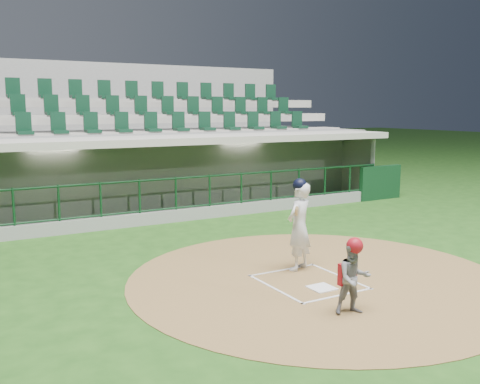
# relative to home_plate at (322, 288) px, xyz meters

# --- Properties ---
(ground) EXTENTS (120.00, 120.00, 0.00)m
(ground) POSITION_rel_home_plate_xyz_m (0.00, 0.70, -0.02)
(ground) COLOR #1D4714
(ground) RESTS_ON ground
(dirt_circle) EXTENTS (7.20, 7.20, 0.01)m
(dirt_circle) POSITION_rel_home_plate_xyz_m (0.30, 0.50, -0.02)
(dirt_circle) COLOR brown
(dirt_circle) RESTS_ON ground
(home_plate) EXTENTS (0.43, 0.43, 0.02)m
(home_plate) POSITION_rel_home_plate_xyz_m (0.00, 0.00, 0.00)
(home_plate) COLOR white
(home_plate) RESTS_ON dirt_circle
(batter_box_chalk) EXTENTS (1.55, 1.80, 0.01)m
(batter_box_chalk) POSITION_rel_home_plate_xyz_m (0.00, 0.40, -0.00)
(batter_box_chalk) COLOR white
(batter_box_chalk) RESTS_ON ground
(dugout_structure) EXTENTS (16.40, 3.70, 3.00)m
(dugout_structure) POSITION_rel_home_plate_xyz_m (0.10, 8.53, 0.93)
(dugout_structure) COLOR slate
(dugout_structure) RESTS_ON ground
(seating_deck) EXTENTS (17.00, 6.72, 5.15)m
(seating_deck) POSITION_rel_home_plate_xyz_m (0.00, 11.61, 1.40)
(seating_deck) COLOR slate
(seating_deck) RESTS_ON ground
(batter) EXTENTS (0.92, 0.97, 1.84)m
(batter) POSITION_rel_home_plate_xyz_m (0.31, 1.15, 0.91)
(batter) COLOR white
(batter) RESTS_ON dirt_circle
(catcher) EXTENTS (0.66, 0.58, 1.22)m
(catcher) POSITION_rel_home_plate_xyz_m (-0.31, -1.17, 0.59)
(catcher) COLOR gray
(catcher) RESTS_ON dirt_circle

